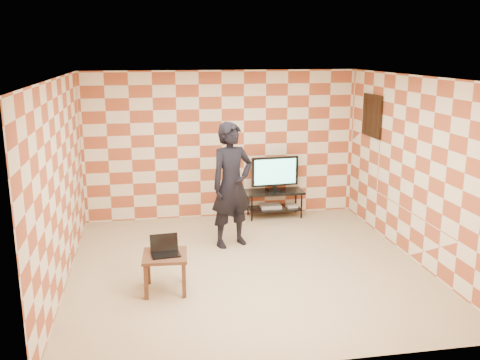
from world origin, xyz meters
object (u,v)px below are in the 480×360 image
tv (275,172)px  side_table (165,261)px  tv_stand (275,198)px  person (232,185)px

tv → side_table: 3.57m
tv_stand → tv: size_ratio=1.20×
tv → person: person is taller
tv → person: 1.67m
tv_stand → side_table: same height
tv_stand → person: size_ratio=0.54×
tv_stand → person: person is taller
person → side_table: bearing=-148.4°
side_table → person: size_ratio=0.30×
tv → person: (-1.02, -1.32, 0.13)m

